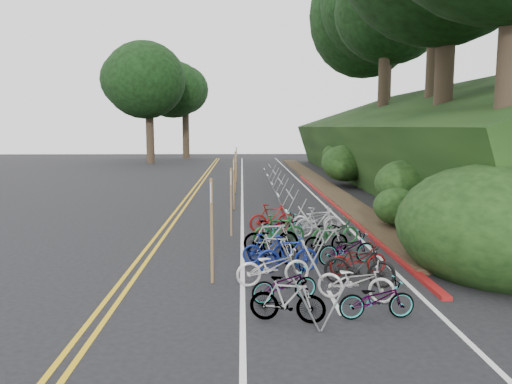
# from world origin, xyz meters

# --- Properties ---
(ground) EXTENTS (120.00, 120.00, 0.00)m
(ground) POSITION_xyz_m (0.00, 0.00, 0.00)
(ground) COLOR black
(ground) RESTS_ON ground
(road_markings) EXTENTS (7.47, 80.00, 0.01)m
(road_markings) POSITION_xyz_m (0.63, 10.10, 0.00)
(road_markings) COLOR gold
(road_markings) RESTS_ON ground
(red_curb) EXTENTS (0.25, 28.00, 0.10)m
(red_curb) POSITION_xyz_m (5.70, 12.00, 0.05)
(red_curb) COLOR maroon
(red_curb) RESTS_ON ground
(embankment) EXTENTS (14.30, 48.14, 9.11)m
(embankment) POSITION_xyz_m (12.96, 19.04, 2.57)
(embankment) COLOR black
(embankment) RESTS_ON ground
(bike_rack_front) EXTENTS (1.11, 3.24, 1.11)m
(bike_rack_front) POSITION_xyz_m (2.51, -2.11, 0.83)
(bike_rack_front) COLOR gray
(bike_rack_front) RESTS_ON ground
(bike_racks_rest) EXTENTS (1.14, 23.00, 1.17)m
(bike_racks_rest) POSITION_xyz_m (3.00, 13.00, 0.85)
(bike_racks_rest) COLOR gray
(bike_racks_rest) RESTS_ON ground
(signpost_near) EXTENTS (0.08, 0.40, 2.70)m
(signpost_near) POSITION_xyz_m (0.23, -0.49, 1.54)
(signpost_near) COLOR brown
(signpost_near) RESTS_ON ground
(signposts_rest) EXTENTS (0.08, 18.40, 2.50)m
(signposts_rest) POSITION_xyz_m (0.60, 14.00, 1.43)
(signposts_rest) COLOR brown
(signposts_rest) RESTS_ON ground
(bike_front) EXTENTS (0.53, 1.50, 0.88)m
(bike_front) POSITION_xyz_m (1.73, 1.34, 0.44)
(bike_front) COLOR navy
(bike_front) RESTS_ON ground
(bike_valet) EXTENTS (3.42, 10.64, 1.10)m
(bike_valet) POSITION_xyz_m (2.99, 1.51, 0.48)
(bike_valet) COLOR slate
(bike_valet) RESTS_ON ground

